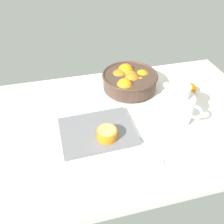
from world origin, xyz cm
name	(u,v)px	position (x,y,z in cm)	size (l,w,h in cm)	color
ground_plane	(107,125)	(0.00, 0.00, -1.50)	(149.13, 82.60, 3.00)	white
fruit_bowl	(129,80)	(17.08, 22.38, 5.24)	(28.32, 28.32, 11.31)	#473328
juice_pitcher	(176,108)	(29.56, -5.31, 6.43)	(15.75, 15.52, 18.64)	white
cutting_board	(97,131)	(-5.47, -5.51, 0.93)	(30.30, 23.12, 1.87)	slate
orange_half_0	(107,134)	(-2.37, -10.79, 3.97)	(8.14, 8.14, 4.27)	orange
loose_orange_0	(189,89)	(44.85, 10.12, 3.31)	(6.62, 6.62, 6.62)	orange
spoon	(155,155)	(13.74, -22.93, 0.43)	(5.17, 15.60, 1.00)	silver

